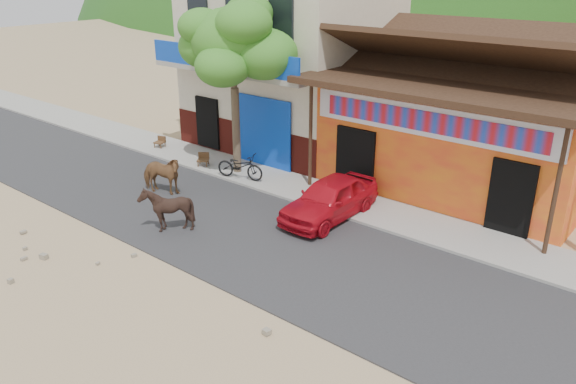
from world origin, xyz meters
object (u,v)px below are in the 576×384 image
(tree, at_px, (235,88))
(cafe_chair_left, at_px, (159,138))
(red_car, at_px, (330,198))
(scooter, at_px, (240,166))
(cow_dark, at_px, (167,209))
(cafe_chair_right, at_px, (203,154))
(cow_tan, at_px, (161,175))

(tree, relative_size, cafe_chair_left, 7.47)
(tree, height_order, red_car, tree)
(red_car, xyz_separation_m, cafe_chair_left, (-9.14, 1.03, -0.13))
(scooter, bearing_deg, red_car, -112.76)
(cow_dark, bearing_deg, cafe_chair_right, -149.19)
(scooter, xyz_separation_m, cafe_chair_left, (-5.00, 0.51, -0.05))
(cafe_chair_left, bearing_deg, red_car, -21.57)
(cafe_chair_left, xyz_separation_m, cafe_chair_right, (3.00, -0.40, 0.03))
(cow_dark, distance_m, cafe_chair_left, 7.67)
(cafe_chair_left, bearing_deg, tree, -15.54)
(cafe_chair_left, bearing_deg, cafe_chair_right, -22.77)
(cow_tan, bearing_deg, cafe_chair_right, -0.97)
(scooter, xyz_separation_m, cafe_chair_right, (-2.00, 0.11, -0.02))
(cow_tan, bearing_deg, tree, -29.91)
(tree, height_order, scooter, tree)
(cow_tan, relative_size, cow_dark, 1.18)
(tree, bearing_deg, cow_tan, -101.12)
(red_car, bearing_deg, tree, 168.69)
(cow_dark, bearing_deg, cow_tan, -131.55)
(scooter, distance_m, cafe_chair_left, 5.03)
(cow_dark, bearing_deg, cafe_chair_left, -132.72)
(tree, height_order, cafe_chair_right, tree)
(red_car, bearing_deg, scooter, 173.42)
(scooter, bearing_deg, cow_tan, 138.81)
(tree, bearing_deg, red_car, -11.91)
(scooter, height_order, cafe_chair_right, scooter)
(scooter, relative_size, cafe_chair_right, 2.01)
(red_car, xyz_separation_m, scooter, (-4.14, 0.52, -0.08))
(tree, height_order, cow_dark, tree)
(cow_tan, xyz_separation_m, cow_dark, (2.29, -1.66, 0.00))
(cow_dark, height_order, cafe_chair_left, cow_dark)
(red_car, distance_m, cafe_chair_right, 6.17)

